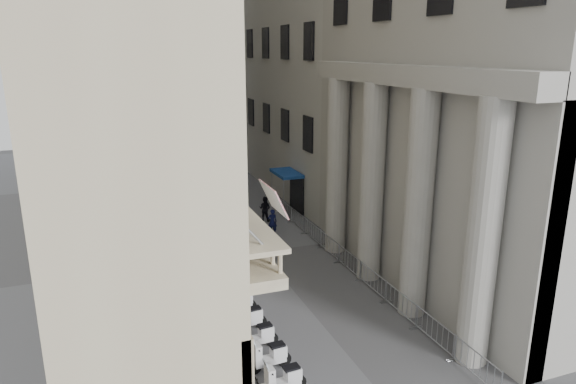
% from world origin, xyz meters
% --- Properties ---
extents(far_building, '(22.00, 10.00, 30.00)m').
position_xyz_m(far_building, '(0.00, 48.00, 15.00)').
color(far_building, '#A4A29B').
rests_on(far_building, ground).
extents(iron_fence, '(0.30, 28.00, 1.40)m').
position_xyz_m(iron_fence, '(-4.30, 18.00, 0.00)').
color(iron_fence, black).
rests_on(iron_fence, ground).
extents(blue_awning, '(1.60, 3.00, 3.00)m').
position_xyz_m(blue_awning, '(4.15, 26.00, 0.00)').
color(blue_awning, navy).
rests_on(blue_awning, ground).
extents(scooter_3, '(1.44, 0.66, 1.50)m').
position_xyz_m(scooter_3, '(-3.15, 8.07, 0.00)').
color(scooter_3, white).
rests_on(scooter_3, ground).
extents(scooter_4, '(1.44, 0.66, 1.50)m').
position_xyz_m(scooter_4, '(-3.15, 9.54, 0.00)').
color(scooter_4, white).
rests_on(scooter_4, ground).
extents(scooter_5, '(1.44, 0.66, 1.50)m').
position_xyz_m(scooter_5, '(-3.15, 11.02, 0.00)').
color(scooter_5, white).
rests_on(scooter_5, ground).
extents(scooter_6, '(1.44, 0.66, 1.50)m').
position_xyz_m(scooter_6, '(-3.15, 12.50, 0.00)').
color(scooter_6, white).
rests_on(scooter_6, ground).
extents(scooter_7, '(1.44, 0.66, 1.50)m').
position_xyz_m(scooter_7, '(-3.15, 13.98, 0.00)').
color(scooter_7, white).
rests_on(scooter_7, ground).
extents(scooter_8, '(1.44, 0.66, 1.50)m').
position_xyz_m(scooter_8, '(-3.15, 15.46, 0.00)').
color(scooter_8, white).
rests_on(scooter_8, ground).
extents(scooter_9, '(1.44, 0.66, 1.50)m').
position_xyz_m(scooter_9, '(-3.15, 16.94, 0.00)').
color(scooter_9, white).
rests_on(scooter_9, ground).
extents(scooter_10, '(1.44, 0.66, 1.50)m').
position_xyz_m(scooter_10, '(-3.15, 18.42, 0.00)').
color(scooter_10, white).
rests_on(scooter_10, ground).
extents(scooter_11, '(1.44, 0.66, 1.50)m').
position_xyz_m(scooter_11, '(-3.15, 19.90, 0.00)').
color(scooter_11, white).
rests_on(scooter_11, ground).
extents(scooter_12, '(1.44, 0.66, 1.50)m').
position_xyz_m(scooter_12, '(-3.15, 21.38, 0.00)').
color(scooter_12, white).
rests_on(scooter_12, ground).
extents(scooter_13, '(1.44, 0.66, 1.50)m').
position_xyz_m(scooter_13, '(-3.15, 22.85, 0.00)').
color(scooter_13, white).
rests_on(scooter_13, ground).
extents(barrier_0, '(0.60, 2.40, 1.10)m').
position_xyz_m(barrier_0, '(3.64, 4.94, 0.00)').
color(barrier_0, '#9FA1A6').
rests_on(barrier_0, ground).
extents(barrier_1, '(0.60, 2.40, 1.10)m').
position_xyz_m(barrier_1, '(3.64, 7.44, 0.00)').
color(barrier_1, '#9FA1A6').
rests_on(barrier_1, ground).
extents(barrier_2, '(0.60, 2.40, 1.10)m').
position_xyz_m(barrier_2, '(3.64, 9.94, 0.00)').
color(barrier_2, '#9FA1A6').
rests_on(barrier_2, ground).
extents(barrier_3, '(0.60, 2.40, 1.10)m').
position_xyz_m(barrier_3, '(3.64, 12.44, 0.00)').
color(barrier_3, '#9FA1A6').
rests_on(barrier_3, ground).
extents(barrier_4, '(0.60, 2.40, 1.10)m').
position_xyz_m(barrier_4, '(3.64, 14.94, 0.00)').
color(barrier_4, '#9FA1A6').
rests_on(barrier_4, ground).
extents(barrier_5, '(0.60, 2.40, 1.10)m').
position_xyz_m(barrier_5, '(3.64, 17.44, 0.00)').
color(barrier_5, '#9FA1A6').
rests_on(barrier_5, ground).
extents(barrier_6, '(0.60, 2.40, 1.10)m').
position_xyz_m(barrier_6, '(3.64, 19.94, 0.00)').
color(barrier_6, '#9FA1A6').
rests_on(barrier_6, ground).
extents(barrier_7, '(0.60, 2.40, 1.10)m').
position_xyz_m(barrier_7, '(3.64, 22.44, 0.00)').
color(barrier_7, '#9FA1A6').
rests_on(barrier_7, ground).
extents(barrier_8, '(0.60, 2.40, 1.10)m').
position_xyz_m(barrier_8, '(3.64, 24.94, 0.00)').
color(barrier_8, '#9FA1A6').
rests_on(barrier_8, ground).
extents(security_tent, '(4.45, 4.45, 3.61)m').
position_xyz_m(security_tent, '(-3.60, 25.91, 3.02)').
color(security_tent, white).
rests_on(security_tent, ground).
extents(street_lamp, '(2.78, 1.35, 9.14)m').
position_xyz_m(street_lamp, '(-3.40, 22.04, 5.51)').
color(street_lamp, '#909498').
rests_on(street_lamp, ground).
extents(info_kiosk, '(0.42, 0.87, 1.78)m').
position_xyz_m(info_kiosk, '(-4.04, 18.52, 0.90)').
color(info_kiosk, black).
rests_on(info_kiosk, ground).
extents(pedestrian_a, '(0.64, 0.44, 1.68)m').
position_xyz_m(pedestrian_a, '(1.61, 21.78, 0.84)').
color(pedestrian_a, '#0D1036').
rests_on(pedestrian_a, ground).
extents(pedestrian_b, '(1.08, 1.07, 1.76)m').
position_xyz_m(pedestrian_b, '(2.01, 24.54, 0.88)').
color(pedestrian_b, black).
rests_on(pedestrian_b, ground).
extents(pedestrian_c, '(1.17, 1.12, 2.01)m').
position_xyz_m(pedestrian_c, '(-1.97, 29.03, 1.01)').
color(pedestrian_c, black).
rests_on(pedestrian_c, ground).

